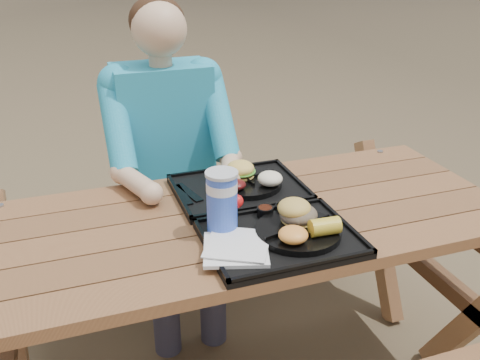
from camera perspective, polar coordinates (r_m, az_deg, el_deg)
name	(u,v)px	position (r m, az deg, el deg)	size (l,w,h in m)	color
picnic_table	(240,307)	(1.97, 0.00, -13.44)	(1.80, 1.49, 0.75)	#999999
tray_near	(280,239)	(1.62, 4.32, -6.34)	(0.45, 0.35, 0.02)	black
tray_far	(239,190)	(1.92, -0.12, -1.05)	(0.45, 0.35, 0.02)	black
plate_near	(298,231)	(1.63, 6.20, -5.47)	(0.26, 0.26, 0.02)	black
plate_far	(246,182)	(1.92, 0.63, -0.27)	(0.26, 0.26, 0.02)	black
napkin_stack	(236,248)	(1.54, -0.46, -7.25)	(0.18, 0.18, 0.02)	white
soda_cup	(222,204)	(1.60, -1.93, -2.54)	(0.09, 0.09, 0.19)	blue
condiment_bbq	(265,212)	(1.71, 2.71, -3.39)	(0.05, 0.05, 0.03)	black
condiment_mustard	(283,209)	(1.73, 4.64, -3.13)	(0.05, 0.05, 0.03)	gold
sandwich	(299,205)	(1.63, 6.32, -2.66)	(0.11, 0.11, 0.11)	gold
mac_cheese	(293,235)	(1.54, 5.70, -5.83)	(0.09, 0.09, 0.04)	#FEA742
corn_cob	(325,227)	(1.59, 9.04, -4.93)	(0.09, 0.09, 0.05)	yellow
cutlery_far	(189,192)	(1.88, -5.50, -1.32)	(0.03, 0.16, 0.01)	black
burger	(240,165)	(1.93, 0.03, 1.61)	(0.10, 0.10, 0.09)	#F0C454
baked_beans	(235,185)	(1.85, -0.49, -0.49)	(0.07, 0.07, 0.03)	#511010
potato_salad	(270,179)	(1.88, 3.23, 0.16)	(0.09, 0.09, 0.05)	white
diner	(168,180)	(2.30, -7.69, -0.01)	(0.48, 0.84, 1.28)	#18A8A0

